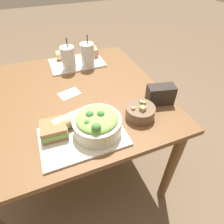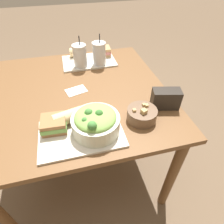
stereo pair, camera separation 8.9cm
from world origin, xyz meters
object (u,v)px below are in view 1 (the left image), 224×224
at_px(soup_bowl, 140,112).
at_px(sandwich_near, 54,130).
at_px(napkin_folded, 70,94).
at_px(salad_bowl, 97,123).
at_px(baguette_far, 65,55).
at_px(drink_cup_dark, 68,59).
at_px(chip_bag, 160,95).
at_px(sandwich_far, 90,52).
at_px(drink_cup_red, 88,55).
at_px(baguette_near, 68,121).

relative_size(soup_bowl, sandwich_near, 1.21).
height_order(soup_bowl, sandwich_near, soup_bowl).
bearing_deg(soup_bowl, napkin_folded, 131.80).
bearing_deg(salad_bowl, napkin_folded, 98.88).
xyz_separation_m(baguette_far, drink_cup_dark, (0.00, -0.16, 0.04)).
bearing_deg(chip_bag, sandwich_far, 119.52).
xyz_separation_m(soup_bowl, drink_cup_red, (-0.09, 0.63, 0.05)).
relative_size(baguette_near, chip_bag, 0.97).
distance_m(sandwich_near, napkin_folded, 0.34).
relative_size(baguette_far, drink_cup_dark, 0.57).
bearing_deg(drink_cup_red, soup_bowl, -81.50).
height_order(soup_bowl, drink_cup_dark, drink_cup_dark).
bearing_deg(salad_bowl, soup_bowl, 6.57).
distance_m(sandwich_far, baguette_far, 0.20).
bearing_deg(drink_cup_dark, napkin_folded, -103.01).
bearing_deg(baguette_near, sandwich_far, -39.02).
xyz_separation_m(baguette_far, chip_bag, (0.40, -0.72, 0.01)).
xyz_separation_m(sandwich_far, baguette_far, (-0.20, 0.03, 0.00)).
height_order(drink_cup_red, napkin_folded, drink_cup_red).
distance_m(soup_bowl, sandwich_near, 0.44).
distance_m(baguette_near, napkin_folded, 0.29).
bearing_deg(sandwich_far, baguette_far, 176.88).
bearing_deg(drink_cup_red, chip_bag, -65.50).
bearing_deg(napkin_folded, sandwich_far, 58.20).
bearing_deg(chip_bag, salad_bowl, -153.07).
bearing_deg(baguette_near, napkin_folded, -26.79).
distance_m(salad_bowl, chip_bag, 0.42).
bearing_deg(baguette_far, drink_cup_red, -133.35).
relative_size(sandwich_near, baguette_near, 0.79).
xyz_separation_m(sandwich_near, drink_cup_red, (0.34, 0.60, 0.04)).
distance_m(baguette_far, drink_cup_red, 0.22).
height_order(baguette_near, napkin_folded, baguette_near).
bearing_deg(soup_bowl, chip_bag, 22.04).
xyz_separation_m(soup_bowl, drink_cup_dark, (-0.23, 0.63, 0.05)).
distance_m(sandwich_far, chip_bag, 0.73).
height_order(soup_bowl, chip_bag, chip_bag).
distance_m(salad_bowl, baguette_near, 0.15).
xyz_separation_m(salad_bowl, drink_cup_red, (0.15, 0.65, 0.02)).
distance_m(baguette_near, chip_bag, 0.52).
bearing_deg(baguette_near, baguette_far, -24.04).
distance_m(salad_bowl, drink_cup_dark, 0.65).
relative_size(sandwich_near, sandwich_far, 1.08).
height_order(salad_bowl, sandwich_near, salad_bowl).
bearing_deg(drink_cup_dark, sandwich_far, 34.95).
distance_m(soup_bowl, baguette_near, 0.37).
bearing_deg(baguette_far, baguette_near, 176.30).
bearing_deg(baguette_far, soup_bowl, -157.24).
xyz_separation_m(sandwich_near, chip_bag, (0.60, 0.04, 0.01)).
xyz_separation_m(salad_bowl, drink_cup_dark, (0.01, 0.65, 0.02)).
bearing_deg(salad_bowl, chip_bag, 13.00).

